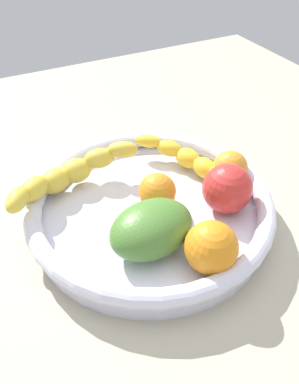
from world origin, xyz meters
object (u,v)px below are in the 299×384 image
Objects in this scene: fruit_bowl at (149,208)px; banana_draped_left at (193,163)px; mango_green at (151,229)px; orange_front at (158,192)px; banana_draped_right at (69,174)px; orange_mid_right at (211,248)px; orange_mid_left at (230,168)px; tomato_red at (227,188)px.

banana_draped_left is at bearing 22.61° from fruit_bowl.
banana_draped_left is 16.26cm from mango_green.
mango_green is at bearing -114.93° from fruit_bowl.
fruit_bowl is 3.10× the size of mango_green.
orange_front is (-8.27, -4.02, 0.29)cm from banana_draped_left.
banana_draped_right is 3.38× the size of orange_mid_right.
mango_green is (-16.52, -6.39, 0.44)cm from orange_mid_left.
orange_mid_left is (4.04, -4.01, 0.28)cm from banana_draped_left.
mango_green is at bearing -140.19° from banana_draped_left.
orange_front reaches higher than banana_draped_left.
mango_green reaches higher than orange_mid_left.
fruit_bowl is at bearing -44.25° from banana_draped_right.
orange_mid_left is at bearing 49.43° from tomato_red.
orange_mid_right is (-11.75, -12.45, 0.60)cm from orange_mid_left.
mango_green is (-4.21, -6.38, 0.43)cm from orange_front.
fruit_bowl is at bearing 154.25° from tomato_red.
tomato_red is (9.60, -4.63, 3.38)cm from fruit_bowl.
mango_green is at bearing -123.46° from orange_front.
mango_green reaches higher than banana_draped_right.
orange_mid_right is at bearing -87.46° from orange_front.
orange_mid_right reaches higher than orange_front.
tomato_red is (12.60, 1.82, 0.41)cm from mango_green.
banana_draped_left is (9.48, 3.95, 2.26)cm from fruit_bowl.
orange_mid_right reaches higher than orange_mid_left.
orange_mid_left is at bearing -0.25° from fruit_bowl.
orange_front is (9.98, -8.61, -0.68)cm from banana_draped_right.
banana_draped_right is 23.53cm from orange_mid_right.
banana_draped_right is at bearing 111.02° from mango_green.
tomato_red is (18.37, -13.17, 0.15)cm from banana_draped_right.
mango_green is at bearing -171.78° from tomato_red.
banana_draped_right is at bearing 158.91° from orange_mid_left.
mango_green is 12.74cm from tomato_red.
mango_green is 1.62× the size of tomato_red.
fruit_bowl is 5.38× the size of orange_mid_right.
tomato_red is (0.12, -8.58, 1.13)cm from banana_draped_left.
mango_green is (-4.77, 6.06, -0.16)cm from orange_mid_right.
orange_front is 1.00× the size of orange_mid_left.
fruit_bowl is 6.62× the size of orange_mid_left.
mango_green reaches higher than fruit_bowl.
tomato_red reaches higher than orange_mid_right.
banana_draped_left is 2.97× the size of tomato_red.
orange_front is 0.76× the size of tomato_red.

